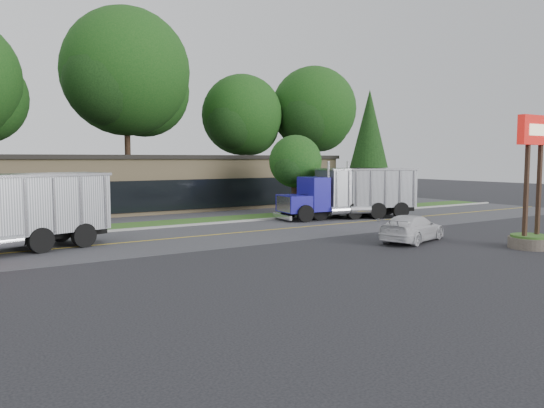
{
  "coord_description": "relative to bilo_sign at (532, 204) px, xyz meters",
  "views": [
    {
      "loc": [
        -12.26,
        -15.91,
        4.05
      ],
      "look_at": [
        2.02,
        5.89,
        1.8
      ],
      "focal_mm": 35.0,
      "sensor_mm": 36.0,
      "label": 1
    }
  ],
  "objects": [
    {
      "name": "center_line",
      "position": [
        -10.5,
        11.5,
        -2.02
      ],
      "size": [
        60.0,
        0.12,
        0.01
      ],
      "primitive_type": "cube",
      "color": "gold",
      "rests_on": "ground"
    },
    {
      "name": "bilo_sign",
      "position": [
        0.0,
        0.0,
        0.0
      ],
      "size": [
        2.2,
        1.9,
        5.95
      ],
      "color": "#6B6054",
      "rests_on": "ground"
    },
    {
      "name": "ground",
      "position": [
        -10.5,
        2.5,
        -2.02
      ],
      "size": [
        140.0,
        140.0,
        0.0
      ],
      "primitive_type": "plane",
      "color": "#2F2F33",
      "rests_on": "ground"
    },
    {
      "name": "dump_truck_red",
      "position": [
        -19.75,
        11.63,
        -0.21
      ],
      "size": [
        9.72,
        4.79,
        3.36
      ],
      "rotation": [
        0.0,
        0.0,
        3.4
      ],
      "color": "black",
      "rests_on": "ground"
    },
    {
      "name": "grass_verge",
      "position": [
        -10.5,
        17.5,
        -2.02
      ],
      "size": [
        60.0,
        3.4,
        0.03
      ],
      "primitive_type": "cube",
      "color": "#2E6422",
      "rests_on": "ground"
    },
    {
      "name": "strip_mall",
      "position": [
        -8.5,
        28.5,
        -0.02
      ],
      "size": [
        32.0,
        12.0,
        4.0
      ],
      "primitive_type": "cube",
      "color": "tan",
      "rests_on": "ground"
    },
    {
      "name": "tree_far_c",
      "position": [
        -6.31,
        36.65,
        9.55
      ],
      "size": [
        12.71,
        11.96,
        18.13
      ],
      "color": "#382619",
      "rests_on": "ground"
    },
    {
      "name": "tree_far_e",
      "position": [
        13.65,
        33.62,
        6.99
      ],
      "size": [
        9.9,
        9.32,
        14.13
      ],
      "color": "#382619",
      "rests_on": "ground"
    },
    {
      "name": "curb",
      "position": [
        -10.5,
        15.7,
        -2.02
      ],
      "size": [
        60.0,
        0.3,
        0.12
      ],
      "primitive_type": "cube",
      "color": "#9E9E99",
      "rests_on": "ground"
    },
    {
      "name": "tree_verge",
      "position": [
        -0.44,
        17.55,
        1.61
      ],
      "size": [
        4.01,
        3.78,
        5.72
      ],
      "color": "#382619",
      "rests_on": "ground"
    },
    {
      "name": "rally_car",
      "position": [
        -3.0,
        4.28,
        -1.37
      ],
      "size": [
        4.84,
        3.14,
        1.31
      ],
      "primitive_type": "imported",
      "rotation": [
        0.0,
        0.0,
        1.89
      ],
      "color": "silver",
      "rests_on": "ground"
    },
    {
      "name": "road",
      "position": [
        -10.5,
        11.5,
        -2.02
      ],
      "size": [
        60.0,
        8.0,
        0.02
      ],
      "primitive_type": "cube",
      "color": "#4E4E52",
      "rests_on": "ground"
    },
    {
      "name": "tree_far_d",
      "position": [
        5.64,
        35.61,
        6.17
      ],
      "size": [
        9.01,
        8.48,
        12.85
      ],
      "color": "#382619",
      "rests_on": "ground"
    },
    {
      "name": "dump_truck_blue",
      "position": [
        0.5,
        13.97,
        -0.22
      ],
      "size": [
        7.6,
        3.62,
        3.36
      ],
      "rotation": [
        0.0,
        0.0,
        3.0
      ],
      "color": "black",
      "rests_on": "ground"
    },
    {
      "name": "evergreen_right",
      "position": [
        9.5,
        20.5,
        3.45
      ],
      "size": [
        4.38,
        4.38,
        9.96
      ],
      "color": "#382619",
      "rests_on": "ground"
    },
    {
      "name": "dump_truck_maroon",
      "position": [
        2.2,
        13.36,
        -0.22
      ],
      "size": [
        8.26,
        5.19,
        3.36
      ],
      "rotation": [
        0.0,
        0.0,
        2.77
      ],
      "color": "black",
      "rests_on": "ground"
    },
    {
      "name": "far_parking",
      "position": [
        -10.5,
        22.5,
        -2.02
      ],
      "size": [
        60.0,
        7.0,
        0.02
      ],
      "primitive_type": "cube",
      "color": "#4E4E52",
      "rests_on": "ground"
    }
  ]
}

